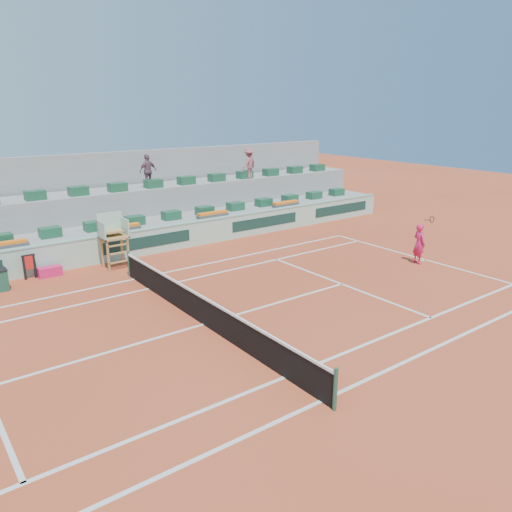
# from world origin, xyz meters

# --- Properties ---
(ground) EXTENTS (90.00, 90.00, 0.00)m
(ground) POSITION_xyz_m (0.00, 0.00, 0.00)
(ground) COLOR #A03A1F
(ground) RESTS_ON ground
(seating_tier_lower) EXTENTS (36.00, 4.00, 1.20)m
(seating_tier_lower) POSITION_xyz_m (0.00, 10.70, 0.60)
(seating_tier_lower) COLOR gray
(seating_tier_lower) RESTS_ON ground
(seating_tier_upper) EXTENTS (36.00, 2.40, 2.60)m
(seating_tier_upper) POSITION_xyz_m (0.00, 12.30, 1.30)
(seating_tier_upper) COLOR gray
(seating_tier_upper) RESTS_ON ground
(stadium_back_wall) EXTENTS (36.00, 0.40, 4.40)m
(stadium_back_wall) POSITION_xyz_m (0.00, 13.90, 2.20)
(stadium_back_wall) COLOR gray
(stadium_back_wall) RESTS_ON ground
(player_bag) EXTENTS (0.93, 0.42, 0.42)m
(player_bag) POSITION_xyz_m (-2.65, 7.94, 0.21)
(player_bag) COLOR #D51B5A
(player_bag) RESTS_ON ground
(spectator_mid) EXTENTS (1.09, 0.59, 1.76)m
(spectator_mid) POSITION_xyz_m (3.82, 11.89, 3.48)
(spectator_mid) COLOR #744D5C
(spectator_mid) RESTS_ON seating_tier_upper
(spectator_right) EXTENTS (1.33, 1.06, 1.80)m
(spectator_right) POSITION_xyz_m (10.15, 11.47, 3.50)
(spectator_right) COLOR #9C4E58
(spectator_right) RESTS_ON seating_tier_upper
(court_lines) EXTENTS (23.89, 11.09, 0.01)m
(court_lines) POSITION_xyz_m (0.00, 0.00, 0.01)
(court_lines) COLOR silver
(court_lines) RESTS_ON ground
(tennis_net) EXTENTS (0.10, 11.97, 1.10)m
(tennis_net) POSITION_xyz_m (0.00, 0.00, 0.53)
(tennis_net) COLOR black
(tennis_net) RESTS_ON ground
(advertising_hoarding) EXTENTS (36.00, 0.34, 1.26)m
(advertising_hoarding) POSITION_xyz_m (0.02, 8.50, 0.63)
(advertising_hoarding) COLOR #9FC8B1
(advertising_hoarding) RESTS_ON ground
(umpire_chair) EXTENTS (1.10, 0.90, 2.40)m
(umpire_chair) POSITION_xyz_m (0.00, 7.50, 1.54)
(umpire_chair) COLOR #A2783D
(umpire_chair) RESTS_ON ground
(seat_row_lower) EXTENTS (32.90, 0.60, 0.44)m
(seat_row_lower) POSITION_xyz_m (0.00, 9.80, 1.42)
(seat_row_lower) COLOR #1A4E32
(seat_row_lower) RESTS_ON seating_tier_lower
(seat_row_upper) EXTENTS (32.90, 0.60, 0.44)m
(seat_row_upper) POSITION_xyz_m (0.00, 11.70, 2.82)
(seat_row_upper) COLOR #1A4E32
(seat_row_upper) RESTS_ON seating_tier_upper
(flower_planters) EXTENTS (26.80, 0.36, 0.28)m
(flower_planters) POSITION_xyz_m (-1.50, 9.00, 1.33)
(flower_planters) COLOR #474747
(flower_planters) RESTS_ON seating_tier_lower
(towel_rack) EXTENTS (0.52, 0.09, 1.03)m
(towel_rack) POSITION_xyz_m (-3.38, 8.10, 0.60)
(towel_rack) COLOR black
(towel_rack) RESTS_ON ground
(tennis_player) EXTENTS (0.58, 0.93, 2.28)m
(tennis_player) POSITION_xyz_m (11.16, -0.10, 0.91)
(tennis_player) COLOR #D51B5A
(tennis_player) RESTS_ON ground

